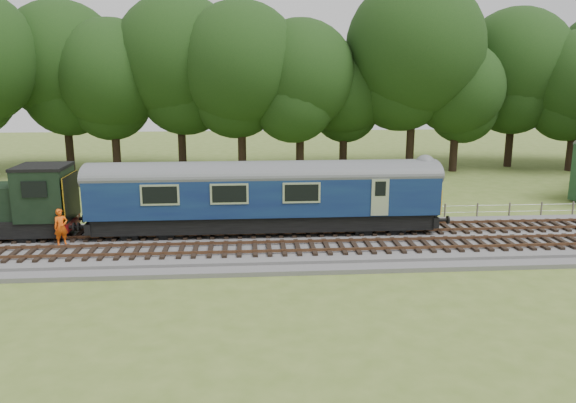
{
  "coord_description": "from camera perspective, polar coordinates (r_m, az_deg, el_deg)",
  "views": [
    {
      "loc": [
        -3.83,
        -27.33,
        8.55
      ],
      "look_at": [
        -1.67,
        1.4,
        2.0
      ],
      "focal_mm": 35.0,
      "sensor_mm": 36.0,
      "label": 1
    }
  ],
  "objects": [
    {
      "name": "ground",
      "position": [
        28.89,
        3.52,
        -4.43
      ],
      "size": [
        120.0,
        120.0,
        0.0
      ],
      "primitive_type": "plane",
      "color": "#536B27",
      "rests_on": "ground"
    },
    {
      "name": "track_south",
      "position": [
        27.26,
        3.99,
        -4.59
      ],
      "size": [
        67.2,
        2.4,
        0.21
      ],
      "color": "black",
      "rests_on": "ballast"
    },
    {
      "name": "track_north",
      "position": [
        30.11,
        3.17,
        -2.89
      ],
      "size": [
        67.2,
        2.4,
        0.21
      ],
      "color": "black",
      "rests_on": "ballast"
    },
    {
      "name": "dmu_railcar",
      "position": [
        29.35,
        -2.37,
        1.11
      ],
      "size": [
        18.05,
        2.86,
        3.88
      ],
      "color": "black",
      "rests_on": "ground"
    },
    {
      "name": "ballast",
      "position": [
        28.84,
        3.53,
        -4.1
      ],
      "size": [
        70.0,
        7.0,
        0.35
      ],
      "primitive_type": "cube",
      "color": "#4C4C4F",
      "rests_on": "ground"
    },
    {
      "name": "tree_line",
      "position": [
        50.21,
        0.13,
        3.0
      ],
      "size": [
        70.0,
        8.0,
        18.0
      ],
      "primitive_type": null,
      "color": "black",
      "rests_on": "ground"
    },
    {
      "name": "fence",
      "position": [
        33.18,
        2.47,
        -2.14
      ],
      "size": [
        64.0,
        0.12,
        1.0
      ],
      "primitive_type": null,
      "color": "#6B6054",
      "rests_on": "ground"
    },
    {
      "name": "worker",
      "position": [
        29.63,
        -22.07,
        -2.41
      ],
      "size": [
        0.79,
        0.72,
        1.81
      ],
      "primitive_type": "imported",
      "rotation": [
        0.0,
        0.0,
        0.56
      ],
      "color": "#F4530C",
      "rests_on": "ballast"
    }
  ]
}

